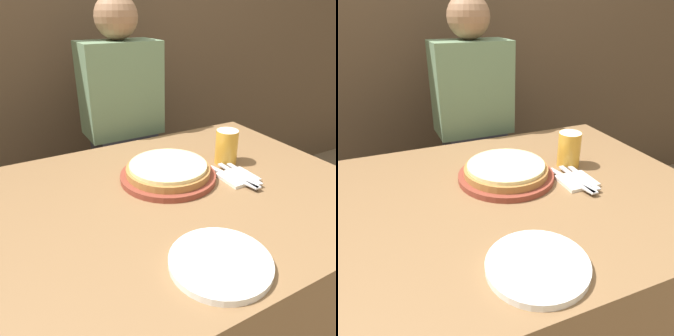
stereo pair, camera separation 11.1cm
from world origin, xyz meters
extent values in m
cube|color=olive|center=(0.00, 0.00, 0.36)|extent=(1.29, 0.95, 0.73)
cylinder|color=brown|center=(0.05, 0.09, 0.74)|extent=(0.33, 0.33, 0.02)
cylinder|color=#A87038|center=(0.05, 0.09, 0.76)|extent=(0.29, 0.29, 0.02)
cylinder|color=beige|center=(0.05, 0.09, 0.78)|extent=(0.26, 0.26, 0.01)
cylinder|color=gold|center=(0.30, 0.10, 0.79)|extent=(0.08, 0.08, 0.13)
cylinder|color=white|center=(0.30, 0.10, 0.85)|extent=(0.08, 0.08, 0.02)
cylinder|color=white|center=(-0.05, -0.33, 0.73)|extent=(0.24, 0.24, 0.02)
cube|color=silver|center=(0.26, -0.03, 0.73)|extent=(0.11, 0.11, 0.01)
cube|color=silver|center=(0.23, -0.03, 0.74)|extent=(0.06, 0.21, 0.00)
cube|color=silver|center=(0.26, -0.03, 0.74)|extent=(0.02, 0.21, 0.00)
cube|color=silver|center=(0.28, -0.03, 0.74)|extent=(0.03, 0.18, 0.00)
cube|color=#33333D|center=(0.11, 0.65, 0.35)|extent=(0.28, 0.20, 0.71)
cube|color=slate|center=(0.11, 0.65, 0.92)|extent=(0.35, 0.20, 0.42)
sphere|color=#936B4C|center=(0.11, 0.65, 1.22)|extent=(0.19, 0.19, 0.19)
camera|label=1|loc=(-0.43, -0.77, 1.26)|focal=35.00mm
camera|label=2|loc=(-0.33, -0.82, 1.26)|focal=35.00mm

